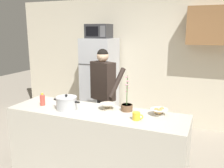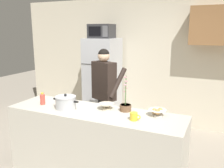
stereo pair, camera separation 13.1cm
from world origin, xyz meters
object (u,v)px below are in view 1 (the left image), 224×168
(refrigerator, at_px, (100,81))
(coffee_mug, at_px, (136,116))
(microwave, at_px, (99,31))
(cooking_pot, at_px, (67,103))
(empty_bowl, at_px, (108,106))
(bottle_near_edge, at_px, (42,99))
(potted_orchid, at_px, (127,106))
(bread_bowl, at_px, (159,111))
(person_near_pot, at_px, (103,86))

(refrigerator, height_order, coffee_mug, refrigerator)
(microwave, height_order, cooking_pot, microwave)
(cooking_pot, distance_m, empty_bowl, 0.54)
(bottle_near_edge, bearing_deg, coffee_mug, -1.71)
(potted_orchid, bearing_deg, cooking_pot, -161.77)
(microwave, xyz_separation_m, empty_bowl, (0.93, -1.69, -0.96))
(microwave, relative_size, bread_bowl, 2.18)
(bottle_near_edge, height_order, potted_orchid, potted_orchid)
(coffee_mug, distance_m, empty_bowl, 0.52)
(cooking_pot, relative_size, potted_orchid, 0.83)
(refrigerator, xyz_separation_m, microwave, (0.00, -0.02, 1.03))
(cooking_pot, bearing_deg, potted_orchid, 18.23)
(bread_bowl, distance_m, bottle_near_edge, 1.61)
(person_near_pot, distance_m, cooking_pot, 0.99)
(cooking_pot, distance_m, potted_orchid, 0.80)
(refrigerator, xyz_separation_m, person_near_pot, (0.51, -0.93, 0.14))
(refrigerator, distance_m, coffee_mug, 2.39)
(coffee_mug, relative_size, bottle_near_edge, 0.75)
(cooking_pot, xyz_separation_m, potted_orchid, (0.76, 0.25, -0.02))
(bottle_near_edge, bearing_deg, refrigerator, 90.52)
(microwave, height_order, coffee_mug, microwave)
(coffee_mug, height_order, bread_bowl, bread_bowl)
(person_near_pot, distance_m, bottle_near_edge, 1.09)
(bottle_near_edge, relative_size, potted_orchid, 0.37)
(refrigerator, xyz_separation_m, bottle_near_edge, (0.02, -1.90, 0.11))
(person_near_pot, height_order, bottle_near_edge, person_near_pot)
(microwave, distance_m, cooking_pot, 2.15)
(person_near_pot, relative_size, potted_orchid, 3.55)
(coffee_mug, relative_size, empty_bowl, 0.62)
(coffee_mug, bearing_deg, microwave, 126.05)
(bread_bowl, xyz_separation_m, potted_orchid, (-0.43, 0.01, 0.02))
(refrigerator, height_order, bread_bowl, refrigerator)
(coffee_mug, xyz_separation_m, bread_bowl, (0.21, 0.26, 0.00))
(refrigerator, height_order, potted_orchid, refrigerator)
(refrigerator, bearing_deg, cooking_pot, -77.52)
(refrigerator, xyz_separation_m, potted_orchid, (1.18, -1.67, 0.10))
(microwave, distance_m, bottle_near_edge, 2.09)
(person_near_pot, xyz_separation_m, cooking_pot, (-0.08, -0.99, -0.03))
(cooking_pot, relative_size, bread_bowl, 1.77)
(potted_orchid, bearing_deg, coffee_mug, -51.78)
(bread_bowl, height_order, potted_orchid, potted_orchid)
(microwave, xyz_separation_m, cooking_pot, (0.43, -1.90, -0.92))
(bread_bowl, bearing_deg, potted_orchid, 178.12)
(empty_bowl, relative_size, bottle_near_edge, 1.22)
(refrigerator, distance_m, bread_bowl, 2.33)
(microwave, relative_size, empty_bowl, 2.27)
(coffee_mug, bearing_deg, bread_bowl, 50.58)
(microwave, relative_size, coffee_mug, 3.66)
(coffee_mug, bearing_deg, cooking_pot, 178.73)
(bread_bowl, xyz_separation_m, empty_bowl, (-0.68, -0.03, -0.00))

